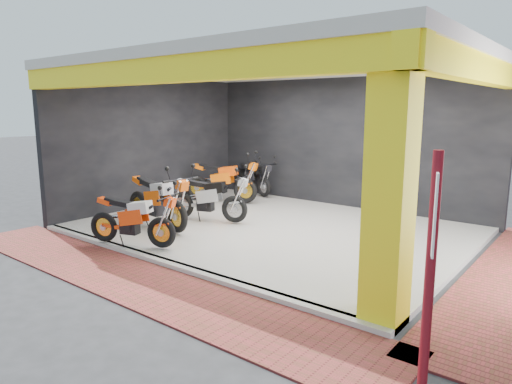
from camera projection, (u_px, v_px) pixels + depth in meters
ground at (211, 253)px, 8.66m from camera, size 80.00×80.00×0.00m
showroom_floor at (273, 229)px, 10.20m from camera, size 8.00×6.00×0.10m
showroom_ceiling at (274, 65)px, 9.56m from camera, size 8.40×6.40×0.20m
back_wall at (341, 144)px, 12.28m from camera, size 8.20×0.20×3.50m
left_wall at (152, 144)px, 12.39m from camera, size 0.20×6.20×3.50m
corner_column at (390, 189)px, 5.48m from camera, size 0.50×0.50×3.50m
header_beam_front at (164, 70)px, 7.30m from camera, size 8.40×0.30×0.40m
header_beam_right at (479, 70)px, 7.17m from camera, size 0.30×6.40×0.40m
floor_kerb at (170, 264)px, 7.87m from camera, size 8.00×0.20×0.10m
paver_front at (132, 279)px, 7.27m from camera, size 9.00×1.40×0.03m
signpost at (430, 266)px, 4.15m from camera, size 0.13×0.31×2.34m
moto_hero at (161, 218)px, 8.46m from camera, size 2.10×1.35×1.20m
moto_row_a at (176, 201)px, 9.48m from camera, size 2.39×1.11×1.41m
moto_row_b at (234, 196)px, 10.34m from camera, size 2.23×1.42×1.28m
moto_row_c at (245, 179)px, 12.51m from camera, size 2.43×1.53×1.39m
moto_row_d at (264, 177)px, 13.44m from camera, size 2.07×1.21×1.19m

